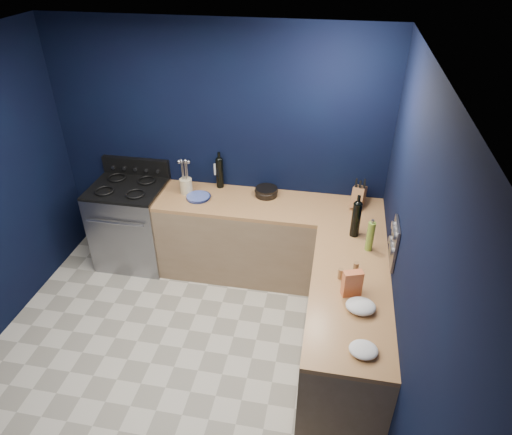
% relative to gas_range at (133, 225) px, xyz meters
% --- Properties ---
extents(floor, '(3.50, 3.50, 0.02)m').
position_rel_gas_range_xyz_m(floor, '(0.93, -1.42, -0.47)').
color(floor, beige).
rests_on(floor, ground).
extents(ceiling, '(3.50, 3.50, 0.02)m').
position_rel_gas_range_xyz_m(ceiling, '(0.93, -1.42, 2.15)').
color(ceiling, silver).
rests_on(ceiling, ground).
extents(wall_back, '(3.50, 0.02, 2.60)m').
position_rel_gas_range_xyz_m(wall_back, '(0.93, 0.34, 0.84)').
color(wall_back, black).
rests_on(wall_back, ground).
extents(wall_right, '(0.02, 3.50, 2.60)m').
position_rel_gas_range_xyz_m(wall_right, '(2.69, -1.42, 0.84)').
color(wall_right, black).
rests_on(wall_right, ground).
extents(cab_back, '(2.30, 0.63, 0.86)m').
position_rel_gas_range_xyz_m(cab_back, '(1.53, 0.02, -0.03)').
color(cab_back, '#8E7357').
rests_on(cab_back, floor).
extents(top_back, '(2.30, 0.63, 0.04)m').
position_rel_gas_range_xyz_m(top_back, '(1.53, 0.02, 0.42)').
color(top_back, brown).
rests_on(top_back, cab_back).
extents(cab_right, '(0.63, 1.67, 0.86)m').
position_rel_gas_range_xyz_m(cab_right, '(2.37, -1.13, -0.03)').
color(cab_right, '#8E7357').
rests_on(cab_right, floor).
extents(top_right, '(0.63, 1.67, 0.04)m').
position_rel_gas_range_xyz_m(top_right, '(2.37, -1.13, 0.42)').
color(top_right, brown).
rests_on(top_right, cab_right).
extents(gas_range, '(0.76, 0.66, 0.92)m').
position_rel_gas_range_xyz_m(gas_range, '(0.00, 0.00, 0.00)').
color(gas_range, gray).
rests_on(gas_range, floor).
extents(oven_door, '(0.59, 0.02, 0.42)m').
position_rel_gas_range_xyz_m(oven_door, '(0.00, -0.32, -0.01)').
color(oven_door, black).
rests_on(oven_door, gas_range).
extents(cooktop, '(0.76, 0.66, 0.03)m').
position_rel_gas_range_xyz_m(cooktop, '(0.00, 0.00, 0.48)').
color(cooktop, black).
rests_on(cooktop, gas_range).
extents(backguard, '(0.76, 0.06, 0.20)m').
position_rel_gas_range_xyz_m(backguard, '(0.00, 0.30, 0.58)').
color(backguard, black).
rests_on(backguard, gas_range).
extents(spice_panel, '(0.02, 0.28, 0.38)m').
position_rel_gas_range_xyz_m(spice_panel, '(2.67, -0.87, 0.72)').
color(spice_panel, gray).
rests_on(spice_panel, wall_right).
extents(wall_outlet, '(0.09, 0.02, 0.13)m').
position_rel_gas_range_xyz_m(wall_outlet, '(0.93, 0.32, 0.62)').
color(wall_outlet, white).
rests_on(wall_outlet, wall_back).
extents(plate_stack, '(0.30, 0.30, 0.03)m').
position_rel_gas_range_xyz_m(plate_stack, '(0.80, -0.02, 0.46)').
color(plate_stack, '#405496').
rests_on(plate_stack, top_back).
extents(ramekin, '(0.11, 0.11, 0.04)m').
position_rel_gas_range_xyz_m(ramekin, '(0.58, 0.26, 0.46)').
color(ramekin, white).
rests_on(ramekin, top_back).
extents(utensil_crock, '(0.14, 0.14, 0.16)m').
position_rel_gas_range_xyz_m(utensil_crock, '(0.64, 0.08, 0.52)').
color(utensil_crock, beige).
rests_on(utensil_crock, top_back).
extents(wine_bottle_back, '(0.08, 0.08, 0.32)m').
position_rel_gas_range_xyz_m(wine_bottle_back, '(0.96, 0.27, 0.60)').
color(wine_bottle_back, black).
rests_on(wine_bottle_back, top_back).
extents(lemon_basket, '(0.30, 0.30, 0.09)m').
position_rel_gas_range_xyz_m(lemon_basket, '(1.48, 0.17, 0.48)').
color(lemon_basket, black).
rests_on(lemon_basket, top_back).
extents(knife_block, '(0.17, 0.27, 0.26)m').
position_rel_gas_range_xyz_m(knife_block, '(2.42, 0.13, 0.54)').
color(knife_block, brown).
rests_on(knife_block, top_back).
extents(wine_bottle_right, '(0.09, 0.09, 0.33)m').
position_rel_gas_range_xyz_m(wine_bottle_right, '(2.38, -0.39, 0.61)').
color(wine_bottle_right, black).
rests_on(wine_bottle_right, top_right).
extents(oil_bottle, '(0.07, 0.07, 0.28)m').
position_rel_gas_range_xyz_m(oil_bottle, '(2.51, -0.59, 0.58)').
color(oil_bottle, olive).
rests_on(oil_bottle, top_right).
extents(spice_jar_near, '(0.05, 0.05, 0.10)m').
position_rel_gas_range_xyz_m(spice_jar_near, '(2.40, -0.93, 0.49)').
color(spice_jar_near, olive).
rests_on(spice_jar_near, top_right).
extents(spice_jar_far, '(0.06, 0.06, 0.09)m').
position_rel_gas_range_xyz_m(spice_jar_far, '(2.28, -1.03, 0.49)').
color(spice_jar_far, olive).
rests_on(spice_jar_far, top_right).
extents(crouton_bag, '(0.16, 0.11, 0.21)m').
position_rel_gas_range_xyz_m(crouton_bag, '(2.36, -1.20, 0.55)').
color(crouton_bag, '#BC283D').
rests_on(crouton_bag, top_right).
extents(towel_front, '(0.27, 0.25, 0.08)m').
position_rel_gas_range_xyz_m(towel_front, '(2.43, -1.37, 0.48)').
color(towel_front, white).
rests_on(towel_front, top_right).
extents(towel_end, '(0.21, 0.19, 0.06)m').
position_rel_gas_range_xyz_m(towel_end, '(2.45, -1.77, 0.47)').
color(towel_end, white).
rests_on(towel_end, top_right).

